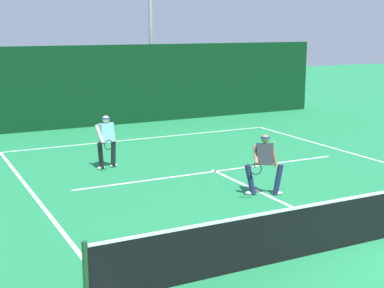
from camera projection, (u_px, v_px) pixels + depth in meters
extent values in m
plane|color=#1F7E47|center=(367.00, 242.00, 11.21)|extent=(80.00, 80.00, 0.00)
cube|color=white|center=(144.00, 138.00, 21.47)|extent=(10.64, 0.10, 0.01)
cube|color=white|center=(215.00, 171.00, 16.63)|extent=(8.67, 0.10, 0.01)
cube|color=white|center=(274.00, 199.00, 14.00)|extent=(0.10, 6.40, 0.01)
cylinder|color=#1E4723|center=(86.00, 274.00, 8.53)|extent=(0.09, 0.09, 1.07)
cube|color=black|center=(369.00, 219.00, 11.11)|extent=(11.47, 0.02, 0.97)
cube|color=white|center=(370.00, 195.00, 11.00)|extent=(11.47, 0.03, 0.05)
cylinder|color=#1E234C|center=(278.00, 180.00, 14.25)|extent=(0.30, 0.25, 0.81)
cylinder|color=#1E234C|center=(250.00, 180.00, 14.26)|extent=(0.35, 0.27, 0.81)
ellipsoid|color=white|center=(277.00, 193.00, 14.32)|extent=(0.28, 0.22, 0.09)
ellipsoid|color=white|center=(250.00, 193.00, 14.33)|extent=(0.28, 0.22, 0.09)
cube|color=#2D3338|center=(265.00, 154.00, 14.11)|extent=(0.51, 0.47, 0.59)
cylinder|color=#9E704C|center=(274.00, 155.00, 14.11)|extent=(0.25, 0.19, 0.61)
cylinder|color=#9E704C|center=(256.00, 155.00, 14.12)|extent=(0.34, 0.54, 0.42)
sphere|color=#9E704C|center=(265.00, 139.00, 14.03)|extent=(0.21, 0.21, 0.21)
cylinder|color=#19478C|center=(265.00, 137.00, 14.02)|extent=(0.31, 0.31, 0.04)
cylinder|color=black|center=(255.00, 166.00, 13.92)|extent=(0.15, 0.24, 0.03)
torus|color=black|center=(256.00, 169.00, 13.59)|extent=(0.27, 0.16, 0.29)
cylinder|color=black|center=(113.00, 154.00, 17.09)|extent=(0.21, 0.18, 0.82)
cylinder|color=black|center=(101.00, 156.00, 16.81)|extent=(0.22, 0.18, 0.82)
ellipsoid|color=white|center=(114.00, 165.00, 17.16)|extent=(0.28, 0.16, 0.09)
ellipsoid|color=white|center=(101.00, 168.00, 16.89)|extent=(0.28, 0.16, 0.09)
cube|color=#8CCCE0|center=(106.00, 133.00, 16.81)|extent=(0.46, 0.34, 0.58)
cylinder|color=beige|center=(113.00, 133.00, 16.96)|extent=(0.20, 0.13, 0.63)
cylinder|color=beige|center=(100.00, 134.00, 16.67)|extent=(0.19, 0.45, 0.57)
sphere|color=beige|center=(106.00, 119.00, 16.72)|extent=(0.22, 0.22, 0.22)
cylinder|color=#19478C|center=(106.00, 118.00, 16.71)|extent=(0.28, 0.28, 0.04)
cylinder|color=black|center=(103.00, 143.00, 16.49)|extent=(0.09, 0.26, 0.03)
torus|color=black|center=(109.00, 145.00, 16.24)|extent=(0.29, 0.09, 0.29)
sphere|color=#D1E033|center=(274.00, 142.00, 20.69)|extent=(0.07, 0.07, 0.07)
cube|color=#093216|center=(113.00, 85.00, 24.12)|extent=(20.73, 0.12, 3.45)
cylinder|color=#9EA39E|center=(151.00, 31.00, 25.46)|extent=(0.18, 0.18, 8.01)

